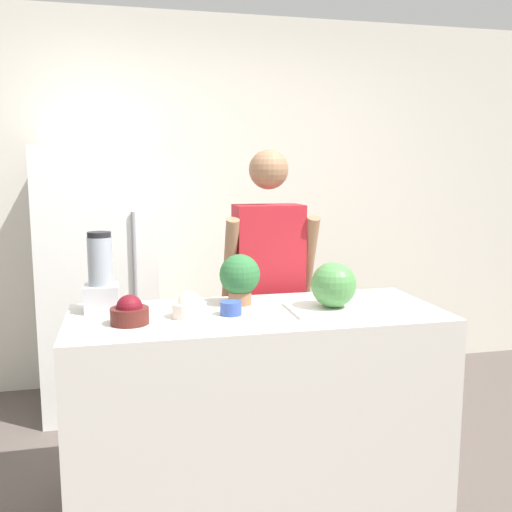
% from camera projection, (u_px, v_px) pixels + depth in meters
% --- Properties ---
extents(wall_back, '(8.00, 0.06, 2.60)m').
position_uv_depth(wall_back, '(205.00, 202.00, 4.12)').
color(wall_back, silver).
rests_on(wall_back, ground_plane).
extents(counter_island, '(1.68, 0.69, 0.90)m').
position_uv_depth(counter_island, '(258.00, 406.00, 2.64)').
color(counter_island, beige).
rests_on(counter_island, ground_plane).
extents(refrigerator, '(0.70, 0.72, 1.67)m').
position_uv_depth(refrigerator, '(101.00, 280.00, 3.64)').
color(refrigerator, white).
rests_on(refrigerator, ground_plane).
extents(person, '(0.51, 0.26, 1.64)m').
position_uv_depth(person, '(268.00, 294.00, 3.15)').
color(person, gray).
rests_on(person, ground_plane).
extents(cutting_board, '(0.34, 0.29, 0.01)m').
position_uv_depth(cutting_board, '(326.00, 309.00, 2.60)').
color(cutting_board, white).
rests_on(cutting_board, counter_island).
extents(watermelon, '(0.21, 0.21, 0.21)m').
position_uv_depth(watermelon, '(334.00, 285.00, 2.58)').
color(watermelon, '#4C8C47').
rests_on(watermelon, cutting_board).
extents(bowl_cherries, '(0.16, 0.16, 0.12)m').
position_uv_depth(bowl_cherries, '(130.00, 312.00, 2.36)').
color(bowl_cherries, '#511E19').
rests_on(bowl_cherries, counter_island).
extents(bowl_cream, '(0.15, 0.15, 0.11)m').
position_uv_depth(bowl_cream, '(189.00, 307.00, 2.47)').
color(bowl_cream, white).
rests_on(bowl_cream, counter_island).
extents(bowl_small_blue, '(0.10, 0.10, 0.06)m').
position_uv_depth(bowl_small_blue, '(231.00, 308.00, 2.51)').
color(bowl_small_blue, '#334C9E').
rests_on(bowl_small_blue, counter_island).
extents(blender, '(0.15, 0.15, 0.36)m').
position_uv_depth(blender, '(101.00, 278.00, 2.56)').
color(blender, '#B7B7BC').
rests_on(blender, counter_island).
extents(potted_plant, '(0.19, 0.19, 0.24)m').
position_uv_depth(potted_plant, '(240.00, 277.00, 2.69)').
color(potted_plant, '#996647').
rests_on(potted_plant, counter_island).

